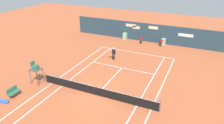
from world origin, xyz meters
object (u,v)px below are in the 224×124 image
object	(u,v)px
player_bench	(13,91)
ball_kid_centre_post	(141,39)
ball_kid_left_post	(161,42)
equipment_bag	(3,101)
player_on_baseline	(113,53)
tennis_ball_by_sideline	(92,58)
umpire_chair	(36,69)

from	to	relation	value
player_bench	ball_kid_centre_post	bearing A→B (deg)	161.02
ball_kid_left_post	equipment_bag	bearing A→B (deg)	73.76
equipment_bag	player_on_baseline	xyz separation A→B (m)	(5.15, 12.71, 0.84)
player_bench	ball_kid_left_post	distance (m)	21.24
equipment_bag	tennis_ball_by_sideline	world-z (taller)	equipment_bag
equipment_bag	ball_kid_left_post	world-z (taller)	ball_kid_left_post
umpire_chair	ball_kid_centre_post	xyz separation A→B (m)	(6.20, 16.12, -0.93)
ball_kid_left_post	player_on_baseline	bearing A→B (deg)	68.15
umpire_chair	equipment_bag	world-z (taller)	umpire_chair
umpire_chair	ball_kid_centre_post	size ratio (longest dim) A/B	1.96
tennis_ball_by_sideline	player_bench	bearing A→B (deg)	-102.66
ball_kid_left_post	ball_kid_centre_post	world-z (taller)	ball_kid_left_post
equipment_bag	ball_kid_centre_post	world-z (taller)	ball_kid_centre_post
ball_kid_left_post	ball_kid_centre_post	xyz separation A→B (m)	(-3.10, -0.00, -0.02)
player_bench	equipment_bag	world-z (taller)	player_bench
player_on_baseline	tennis_ball_by_sideline	world-z (taller)	player_on_baseline
player_bench	tennis_ball_by_sideline	distance (m)	10.95
umpire_chair	player_bench	bearing A→B (deg)	-6.29
player_bench	ball_kid_centre_post	distance (m)	20.03
equipment_bag	ball_kid_left_post	bearing A→B (deg)	64.38
ball_kid_centre_post	equipment_bag	bearing A→B (deg)	76.89
player_on_baseline	ball_kid_left_post	distance (m)	8.70
player_bench	equipment_bag	bearing A→B (deg)	-2.17
ball_kid_centre_post	player_on_baseline	bearing A→B (deg)	84.20
equipment_bag	umpire_chair	bearing A→B (deg)	84.94
umpire_chair	ball_kid_left_post	size ratio (longest dim) A/B	1.90
player_on_baseline	tennis_ball_by_sideline	bearing A→B (deg)	16.82
ball_kid_centre_post	ball_kid_left_post	bearing A→B (deg)	-175.08
tennis_ball_by_sideline	ball_kid_left_post	bearing A→B (deg)	48.87
umpire_chair	ball_kid_left_post	distance (m)	18.64
equipment_bag	ball_kid_left_post	distance (m)	22.35
player_bench	player_on_baseline	bearing A→B (deg)	156.07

